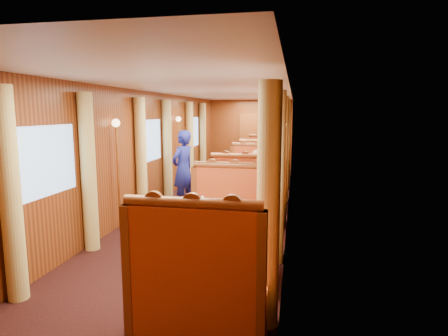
% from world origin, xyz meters
% --- Properties ---
extents(floor, '(3.00, 12.00, 0.01)m').
position_xyz_m(floor, '(0.00, 0.00, 0.00)').
color(floor, black).
rests_on(floor, ground).
extents(ceiling, '(3.00, 12.00, 0.01)m').
position_xyz_m(ceiling, '(0.00, 0.00, 2.50)').
color(ceiling, silver).
rests_on(ceiling, wall_left).
extents(wall_far, '(3.00, 0.01, 2.50)m').
position_xyz_m(wall_far, '(0.00, 6.00, 1.25)').
color(wall_far, brown).
rests_on(wall_far, floor).
extents(wall_left, '(0.01, 12.00, 2.50)m').
position_xyz_m(wall_left, '(-1.50, 0.00, 1.25)').
color(wall_left, brown).
rests_on(wall_left, floor).
extents(wall_right, '(0.01, 12.00, 2.50)m').
position_xyz_m(wall_right, '(1.50, 0.00, 1.25)').
color(wall_right, brown).
rests_on(wall_right, floor).
extents(doorway_far, '(0.80, 0.04, 2.00)m').
position_xyz_m(doorway_far, '(0.00, 5.97, 1.00)').
color(doorway_far, brown).
rests_on(doorway_far, floor).
extents(table_near, '(1.05, 0.72, 0.75)m').
position_xyz_m(table_near, '(0.75, -3.50, 0.38)').
color(table_near, white).
rests_on(table_near, floor).
extents(banquette_near_fwd, '(1.30, 0.55, 1.34)m').
position_xyz_m(banquette_near_fwd, '(0.75, -4.51, 0.42)').
color(banquette_near_fwd, '#A72112').
rests_on(banquette_near_fwd, floor).
extents(banquette_near_aft, '(1.30, 0.55, 1.34)m').
position_xyz_m(banquette_near_aft, '(0.75, -2.49, 0.42)').
color(banquette_near_aft, '#A72112').
rests_on(banquette_near_aft, floor).
extents(table_mid, '(1.05, 0.72, 0.75)m').
position_xyz_m(table_mid, '(0.75, 0.00, 0.38)').
color(table_mid, white).
rests_on(table_mid, floor).
extents(banquette_mid_fwd, '(1.30, 0.55, 1.34)m').
position_xyz_m(banquette_mid_fwd, '(0.75, -1.01, 0.42)').
color(banquette_mid_fwd, '#A72112').
rests_on(banquette_mid_fwd, floor).
extents(banquette_mid_aft, '(1.30, 0.55, 1.34)m').
position_xyz_m(banquette_mid_aft, '(0.75, 1.01, 0.42)').
color(banquette_mid_aft, '#A72112').
rests_on(banquette_mid_aft, floor).
extents(table_far, '(1.05, 0.72, 0.75)m').
position_xyz_m(table_far, '(0.75, 3.50, 0.38)').
color(table_far, white).
rests_on(table_far, floor).
extents(banquette_far_fwd, '(1.30, 0.55, 1.34)m').
position_xyz_m(banquette_far_fwd, '(0.75, 2.49, 0.42)').
color(banquette_far_fwd, '#A72112').
rests_on(banquette_far_fwd, floor).
extents(banquette_far_aft, '(1.30, 0.55, 1.34)m').
position_xyz_m(banquette_far_aft, '(0.75, 4.51, 0.42)').
color(banquette_far_aft, '#A72112').
rests_on(banquette_far_aft, floor).
extents(tea_tray, '(0.36, 0.29, 0.01)m').
position_xyz_m(tea_tray, '(0.63, -3.53, 0.76)').
color(tea_tray, silver).
rests_on(tea_tray, table_near).
extents(teapot_left, '(0.20, 0.18, 0.14)m').
position_xyz_m(teapot_left, '(0.54, -3.62, 0.82)').
color(teapot_left, silver).
rests_on(teapot_left, tea_tray).
extents(teapot_right, '(0.18, 0.17, 0.12)m').
position_xyz_m(teapot_right, '(0.72, -3.60, 0.81)').
color(teapot_right, silver).
rests_on(teapot_right, tea_tray).
extents(teapot_back, '(0.16, 0.14, 0.12)m').
position_xyz_m(teapot_back, '(0.63, -3.43, 0.81)').
color(teapot_back, silver).
rests_on(teapot_back, tea_tray).
extents(fruit_plate, '(0.22, 0.22, 0.05)m').
position_xyz_m(fruit_plate, '(1.01, -3.62, 0.77)').
color(fruit_plate, white).
rests_on(fruit_plate, table_near).
extents(cup_inboard, '(0.08, 0.08, 0.26)m').
position_xyz_m(cup_inboard, '(0.34, -3.41, 0.86)').
color(cup_inboard, white).
rests_on(cup_inboard, table_near).
extents(cup_outboard, '(0.08, 0.08, 0.26)m').
position_xyz_m(cup_outboard, '(0.48, -3.25, 0.86)').
color(cup_outboard, white).
rests_on(cup_outboard, table_near).
extents(rose_vase_mid, '(0.06, 0.06, 0.36)m').
position_xyz_m(rose_vase_mid, '(0.75, 0.03, 0.93)').
color(rose_vase_mid, silver).
rests_on(rose_vase_mid, table_mid).
extents(rose_vase_far, '(0.06, 0.06, 0.36)m').
position_xyz_m(rose_vase_far, '(0.78, 3.47, 0.93)').
color(rose_vase_far, silver).
rests_on(rose_vase_far, table_far).
extents(window_left_near, '(0.01, 1.20, 0.90)m').
position_xyz_m(window_left_near, '(-1.49, -3.50, 1.45)').
color(window_left_near, '#84ADE0').
rests_on(window_left_near, wall_left).
extents(curtain_left_near_a, '(0.22, 0.22, 2.35)m').
position_xyz_m(curtain_left_near_a, '(-1.38, -4.28, 1.18)').
color(curtain_left_near_a, '#E2CD73').
rests_on(curtain_left_near_a, floor).
extents(curtain_left_near_b, '(0.22, 0.22, 2.35)m').
position_xyz_m(curtain_left_near_b, '(-1.38, -2.72, 1.18)').
color(curtain_left_near_b, '#E2CD73').
rests_on(curtain_left_near_b, floor).
extents(window_right_near, '(0.01, 1.20, 0.90)m').
position_xyz_m(window_right_near, '(1.49, -3.50, 1.45)').
color(window_right_near, '#84ADE0').
rests_on(window_right_near, wall_right).
extents(curtain_right_near_a, '(0.22, 0.22, 2.35)m').
position_xyz_m(curtain_right_near_a, '(1.38, -4.28, 1.18)').
color(curtain_right_near_a, '#E2CD73').
rests_on(curtain_right_near_a, floor).
extents(curtain_right_near_b, '(0.22, 0.22, 2.35)m').
position_xyz_m(curtain_right_near_b, '(1.38, -2.72, 1.18)').
color(curtain_right_near_b, '#E2CD73').
rests_on(curtain_right_near_b, floor).
extents(window_left_mid, '(0.01, 1.20, 0.90)m').
position_xyz_m(window_left_mid, '(-1.49, 0.00, 1.45)').
color(window_left_mid, '#84ADE0').
rests_on(window_left_mid, wall_left).
extents(curtain_left_mid_a, '(0.22, 0.22, 2.35)m').
position_xyz_m(curtain_left_mid_a, '(-1.38, -0.78, 1.18)').
color(curtain_left_mid_a, '#E2CD73').
rests_on(curtain_left_mid_a, floor).
extents(curtain_left_mid_b, '(0.22, 0.22, 2.35)m').
position_xyz_m(curtain_left_mid_b, '(-1.38, 0.78, 1.18)').
color(curtain_left_mid_b, '#E2CD73').
rests_on(curtain_left_mid_b, floor).
extents(window_right_mid, '(0.01, 1.20, 0.90)m').
position_xyz_m(window_right_mid, '(1.49, 0.00, 1.45)').
color(window_right_mid, '#84ADE0').
rests_on(window_right_mid, wall_right).
extents(curtain_right_mid_a, '(0.22, 0.22, 2.35)m').
position_xyz_m(curtain_right_mid_a, '(1.38, -0.78, 1.18)').
color(curtain_right_mid_a, '#E2CD73').
rests_on(curtain_right_mid_a, floor).
extents(curtain_right_mid_b, '(0.22, 0.22, 2.35)m').
position_xyz_m(curtain_right_mid_b, '(1.38, 0.78, 1.18)').
color(curtain_right_mid_b, '#E2CD73').
rests_on(curtain_right_mid_b, floor).
extents(window_left_far, '(0.01, 1.20, 0.90)m').
position_xyz_m(window_left_far, '(-1.49, 3.50, 1.45)').
color(window_left_far, '#84ADE0').
rests_on(window_left_far, wall_left).
extents(curtain_left_far_a, '(0.22, 0.22, 2.35)m').
position_xyz_m(curtain_left_far_a, '(-1.38, 2.72, 1.18)').
color(curtain_left_far_a, '#E2CD73').
rests_on(curtain_left_far_a, floor).
extents(curtain_left_far_b, '(0.22, 0.22, 2.35)m').
position_xyz_m(curtain_left_far_b, '(-1.38, 4.28, 1.18)').
color(curtain_left_far_b, '#E2CD73').
rests_on(curtain_left_far_b, floor).
extents(window_right_far, '(0.01, 1.20, 0.90)m').
position_xyz_m(window_right_far, '(1.49, 3.50, 1.45)').
color(window_right_far, '#84ADE0').
rests_on(window_right_far, wall_right).
extents(curtain_right_far_a, '(0.22, 0.22, 2.35)m').
position_xyz_m(curtain_right_far_a, '(1.38, 2.72, 1.18)').
color(curtain_right_far_a, '#E2CD73').
rests_on(curtain_right_far_a, floor).
extents(curtain_right_far_b, '(0.22, 0.22, 2.35)m').
position_xyz_m(curtain_right_far_b, '(1.38, 4.28, 1.18)').
color(curtain_right_far_b, '#E2CD73').
rests_on(curtain_right_far_b, floor).
extents(sconce_left_fore, '(0.14, 0.14, 1.95)m').
position_xyz_m(sconce_left_fore, '(-1.40, -1.75, 1.38)').
color(sconce_left_fore, '#BF8C3F').
rests_on(sconce_left_fore, floor).
extents(sconce_right_fore, '(0.14, 0.14, 1.95)m').
position_xyz_m(sconce_right_fore, '(1.40, -1.75, 1.38)').
color(sconce_right_fore, '#BF8C3F').
rests_on(sconce_right_fore, floor).
extents(sconce_left_aft, '(0.14, 0.14, 1.95)m').
position_xyz_m(sconce_left_aft, '(-1.40, 1.75, 1.38)').
color(sconce_left_aft, '#BF8C3F').
rests_on(sconce_left_aft, floor).
extents(sconce_right_aft, '(0.14, 0.14, 1.95)m').
position_xyz_m(sconce_right_aft, '(1.40, 1.75, 1.38)').
color(sconce_right_aft, '#BF8C3F').
rests_on(sconce_right_aft, floor).
extents(steward, '(0.61, 0.72, 1.68)m').
position_xyz_m(steward, '(-0.75, -0.03, 0.84)').
color(steward, navy).
rests_on(steward, floor).
extents(passenger, '(0.40, 0.44, 0.76)m').
position_xyz_m(passenger, '(0.75, 0.72, 0.74)').
color(passenger, beige).
rests_on(passenger, banquette_mid_aft).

